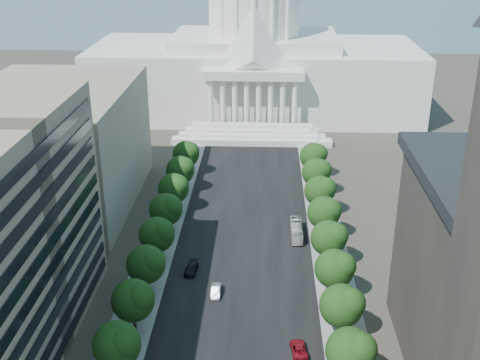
# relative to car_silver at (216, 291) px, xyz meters

# --- Properties ---
(road_asphalt) EXTENTS (30.00, 260.00, 0.01)m
(road_asphalt) POSITION_rel_car_silver_xyz_m (4.58, 30.41, -0.80)
(road_asphalt) COLOR black
(road_asphalt) RESTS_ON ground
(sidewalk_left) EXTENTS (8.00, 260.00, 0.02)m
(sidewalk_left) POSITION_rel_car_silver_xyz_m (-14.42, 30.41, -0.80)
(sidewalk_left) COLOR gray
(sidewalk_left) RESTS_ON ground
(sidewalk_right) EXTENTS (8.00, 260.00, 0.02)m
(sidewalk_right) POSITION_rel_car_silver_xyz_m (23.58, 30.41, -0.80)
(sidewalk_right) COLOR gray
(sidewalk_right) RESTS_ON ground
(capitol) EXTENTS (120.00, 56.00, 73.00)m
(capitol) POSITION_rel_car_silver_xyz_m (4.58, 125.30, 19.21)
(capitol) COLOR white
(capitol) RESTS_ON ground
(office_block_left_far) EXTENTS (38.00, 52.00, 30.00)m
(office_block_left_far) POSITION_rel_car_silver_xyz_m (-43.42, 40.41, 14.20)
(office_block_left_far) COLOR gray
(office_block_left_far) RESTS_ON ground
(tree_l_c) EXTENTS (7.79, 7.60, 9.97)m
(tree_l_c) POSITION_rel_car_silver_xyz_m (-13.08, -23.79, 5.65)
(tree_l_c) COLOR #33261C
(tree_l_c) RESTS_ON ground
(tree_l_d) EXTENTS (7.79, 7.60, 9.97)m
(tree_l_d) POSITION_rel_car_silver_xyz_m (-13.08, -11.79, 5.65)
(tree_l_d) COLOR #33261C
(tree_l_d) RESTS_ON ground
(tree_l_e) EXTENTS (7.79, 7.60, 9.97)m
(tree_l_e) POSITION_rel_car_silver_xyz_m (-13.08, 0.21, 5.65)
(tree_l_e) COLOR #33261C
(tree_l_e) RESTS_ON ground
(tree_l_f) EXTENTS (7.79, 7.60, 9.97)m
(tree_l_f) POSITION_rel_car_silver_xyz_m (-13.08, 12.21, 5.65)
(tree_l_f) COLOR #33261C
(tree_l_f) RESTS_ON ground
(tree_l_g) EXTENTS (7.79, 7.60, 9.97)m
(tree_l_g) POSITION_rel_car_silver_xyz_m (-13.08, 24.21, 5.65)
(tree_l_g) COLOR #33261C
(tree_l_g) RESTS_ON ground
(tree_l_h) EXTENTS (7.79, 7.60, 9.97)m
(tree_l_h) POSITION_rel_car_silver_xyz_m (-13.08, 36.21, 5.65)
(tree_l_h) COLOR #33261C
(tree_l_h) RESTS_ON ground
(tree_l_i) EXTENTS (7.79, 7.60, 9.97)m
(tree_l_i) POSITION_rel_car_silver_xyz_m (-13.08, 48.21, 5.65)
(tree_l_i) COLOR #33261C
(tree_l_i) RESTS_ON ground
(tree_l_j) EXTENTS (7.79, 7.60, 9.97)m
(tree_l_j) POSITION_rel_car_silver_xyz_m (-13.08, 60.21, 5.65)
(tree_l_j) COLOR #33261C
(tree_l_j) RESTS_ON ground
(tree_r_c) EXTENTS (7.79, 7.60, 9.97)m
(tree_r_c) POSITION_rel_car_silver_xyz_m (22.92, -23.79, 5.65)
(tree_r_c) COLOR #33261C
(tree_r_c) RESTS_ON ground
(tree_r_d) EXTENTS (7.79, 7.60, 9.97)m
(tree_r_d) POSITION_rel_car_silver_xyz_m (22.92, -11.79, 5.65)
(tree_r_d) COLOR #33261C
(tree_r_d) RESTS_ON ground
(tree_r_e) EXTENTS (7.79, 7.60, 9.97)m
(tree_r_e) POSITION_rel_car_silver_xyz_m (22.92, 0.21, 5.65)
(tree_r_e) COLOR #33261C
(tree_r_e) RESTS_ON ground
(tree_r_f) EXTENTS (7.79, 7.60, 9.97)m
(tree_r_f) POSITION_rel_car_silver_xyz_m (22.92, 12.21, 5.65)
(tree_r_f) COLOR #33261C
(tree_r_f) RESTS_ON ground
(tree_r_g) EXTENTS (7.79, 7.60, 9.97)m
(tree_r_g) POSITION_rel_car_silver_xyz_m (22.92, 24.21, 5.65)
(tree_r_g) COLOR #33261C
(tree_r_g) RESTS_ON ground
(tree_r_h) EXTENTS (7.79, 7.60, 9.97)m
(tree_r_h) POSITION_rel_car_silver_xyz_m (22.92, 36.21, 5.65)
(tree_r_h) COLOR #33261C
(tree_r_h) RESTS_ON ground
(tree_r_i) EXTENTS (7.79, 7.60, 9.97)m
(tree_r_i) POSITION_rel_car_silver_xyz_m (22.92, 48.21, 5.65)
(tree_r_i) COLOR #33261C
(tree_r_i) RESTS_ON ground
(tree_r_j) EXTENTS (7.79, 7.60, 9.97)m
(tree_r_j) POSITION_rel_car_silver_xyz_m (22.92, 60.21, 5.65)
(tree_r_j) COLOR #33261C
(tree_r_j) RESTS_ON ground
(streetlight_b) EXTENTS (2.61, 0.44, 9.00)m
(streetlight_b) POSITION_rel_car_silver_xyz_m (24.49, -24.59, 5.02)
(streetlight_b) COLOR gray
(streetlight_b) RESTS_ON ground
(streetlight_c) EXTENTS (2.61, 0.44, 9.00)m
(streetlight_c) POSITION_rel_car_silver_xyz_m (24.49, 0.41, 5.02)
(streetlight_c) COLOR gray
(streetlight_c) RESTS_ON ground
(streetlight_d) EXTENTS (2.61, 0.44, 9.00)m
(streetlight_d) POSITION_rel_car_silver_xyz_m (24.49, 25.41, 5.02)
(streetlight_d) COLOR gray
(streetlight_d) RESTS_ON ground
(streetlight_e) EXTENTS (2.61, 0.44, 9.00)m
(streetlight_e) POSITION_rel_car_silver_xyz_m (24.49, 50.41, 5.02)
(streetlight_e) COLOR gray
(streetlight_e) RESTS_ON ground
(streetlight_f) EXTENTS (2.61, 0.44, 9.00)m
(streetlight_f) POSITION_rel_car_silver_xyz_m (24.49, 75.41, 5.02)
(streetlight_f) COLOR gray
(streetlight_f) RESTS_ON ground
(car_silver) EXTENTS (1.81, 4.91, 1.61)m
(car_silver) POSITION_rel_car_silver_xyz_m (0.00, 0.00, 0.00)
(car_silver) COLOR #AAACB1
(car_silver) RESTS_ON ground
(car_red) EXTENTS (3.13, 5.65, 1.50)m
(car_red) POSITION_rel_car_silver_xyz_m (15.30, -16.51, -0.05)
(car_red) COLOR maroon
(car_red) RESTS_ON ground
(car_dark_b) EXTENTS (2.82, 5.75, 1.61)m
(car_dark_b) POSITION_rel_car_silver_xyz_m (-5.71, 7.88, 0.00)
(car_dark_b) COLOR black
(car_dark_b) RESTS_ON ground
(city_bus) EXTENTS (2.54, 10.71, 2.98)m
(city_bus) POSITION_rel_car_silver_xyz_m (16.59, 24.56, 0.69)
(city_bus) COLOR silver
(city_bus) RESTS_ON ground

